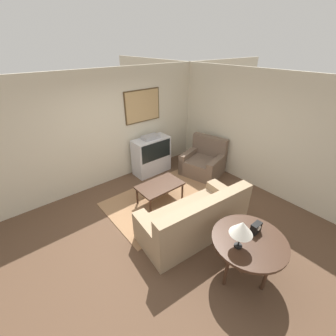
{
  "coord_description": "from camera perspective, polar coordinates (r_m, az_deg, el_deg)",
  "views": [
    {
      "loc": [
        -2.09,
        -2.68,
        3.18
      ],
      "look_at": [
        0.63,
        0.63,
        0.75
      ],
      "focal_mm": 24.0,
      "sensor_mm": 36.0,
      "label": 1
    }
  ],
  "objects": [
    {
      "name": "mantel_clock",
      "position": [
        3.62,
        21.44,
        -13.98
      ],
      "size": [
        0.17,
        0.1,
        0.16
      ],
      "color": "black",
      "rests_on": "console_table"
    },
    {
      "name": "area_rug",
      "position": [
        5.21,
        -0.77,
        -7.97
      ],
      "size": [
        2.56,
        1.69,
        0.01
      ],
      "color": "#99704C",
      "rests_on": "ground_plane"
    },
    {
      "name": "wall_right",
      "position": [
        5.73,
        20.09,
        9.13
      ],
      "size": [
        0.06,
        12.0,
        2.7
      ],
      "color": "beige",
      "rests_on": "ground_plane"
    },
    {
      "name": "tv",
      "position": [
        6.05,
        -4.23,
        3.25
      ],
      "size": [
        0.99,
        0.47,
        1.07
      ],
      "color": "silver",
      "rests_on": "ground_plane"
    },
    {
      "name": "coffee_table",
      "position": [
        4.93,
        -2.07,
        -4.72
      ],
      "size": [
        0.98,
        0.6,
        0.45
      ],
      "color": "#3D2619",
      "rests_on": "ground_plane"
    },
    {
      "name": "console_table",
      "position": [
        3.58,
        19.9,
        -17.49
      ],
      "size": [
        1.07,
        1.07,
        0.72
      ],
      "color": "#3D2619",
      "rests_on": "ground_plane"
    },
    {
      "name": "couch",
      "position": [
        4.24,
        6.69,
        -12.98
      ],
      "size": [
        2.06,
        1.1,
        0.94
      ],
      "rotation": [
        0.0,
        0.0,
        3.05
      ],
      "color": "#9E8466",
      "rests_on": "ground_plane"
    },
    {
      "name": "table_lamp",
      "position": [
        3.17,
        18.24,
        -14.34
      ],
      "size": [
        0.31,
        0.31,
        0.44
      ],
      "color": "black",
      "rests_on": "console_table"
    },
    {
      "name": "wall_back",
      "position": [
        5.56,
        -15.11,
        9.38
      ],
      "size": [
        12.0,
        0.1,
        2.7
      ],
      "color": "beige",
      "rests_on": "ground_plane"
    },
    {
      "name": "ground_plane",
      "position": [
        4.65,
        -1.11,
        -13.54
      ],
      "size": [
        12.0,
        12.0,
        0.0
      ],
      "primitive_type": "plane",
      "color": "brown"
    },
    {
      "name": "armchair",
      "position": [
        6.15,
        8.98,
        1.33
      ],
      "size": [
        1.11,
        1.17,
        0.97
      ],
      "rotation": [
        0.0,
        0.0,
        -1.31
      ],
      "color": "brown",
      "rests_on": "ground_plane"
    }
  ]
}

